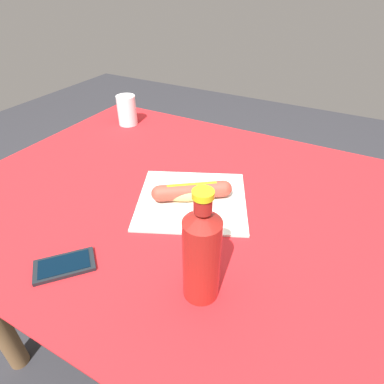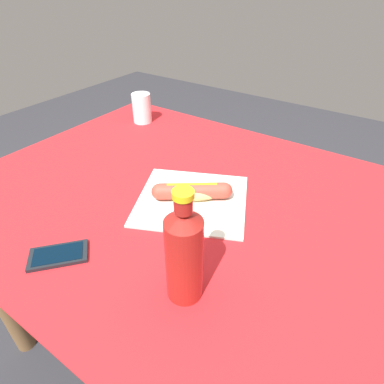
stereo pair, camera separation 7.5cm
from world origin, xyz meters
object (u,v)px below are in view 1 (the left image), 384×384
cell_phone (64,265)px  drinking_cup (127,110)px  soda_bottle (202,253)px  hot_dog (192,192)px

cell_phone → drinking_cup: 0.78m
soda_bottle → cell_phone: bearing=-163.8°
drinking_cup → soda_bottle: bearing=-43.0°
cell_phone → hot_dog: bearing=69.5°
hot_dog → soda_bottle: size_ratio=0.76×
cell_phone → soda_bottle: soda_bottle is taller
cell_phone → soda_bottle: bearing=16.2°
hot_dog → soda_bottle: soda_bottle is taller
soda_bottle → drinking_cup: 0.89m
hot_dog → drinking_cup: drinking_cup is taller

